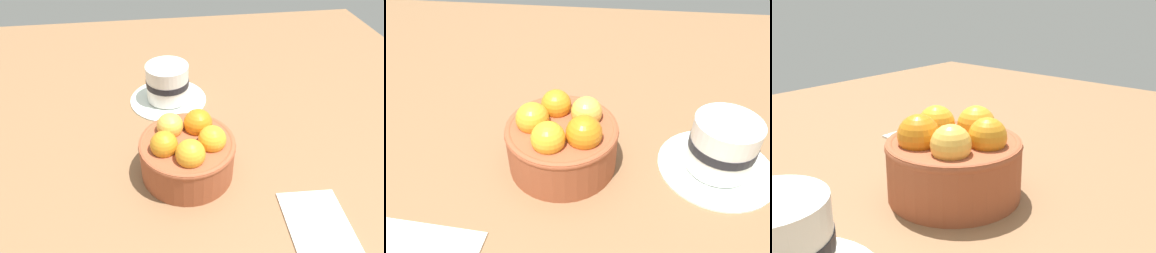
% 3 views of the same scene
% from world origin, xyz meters
% --- Properties ---
extents(ground_plane, '(1.27, 1.17, 0.03)m').
position_xyz_m(ground_plane, '(0.00, 0.00, -0.02)').
color(ground_plane, brown).
extents(terracotta_bowl, '(0.14, 0.14, 0.09)m').
position_xyz_m(terracotta_bowl, '(0.00, -0.00, 0.04)').
color(terracotta_bowl, '#9E4C2D').
rests_on(terracotta_bowl, ground_plane).
extents(coffee_cup, '(0.15, 0.15, 0.08)m').
position_xyz_m(coffee_cup, '(0.20, 0.01, 0.03)').
color(coffee_cup, white).
rests_on(coffee_cup, ground_plane).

